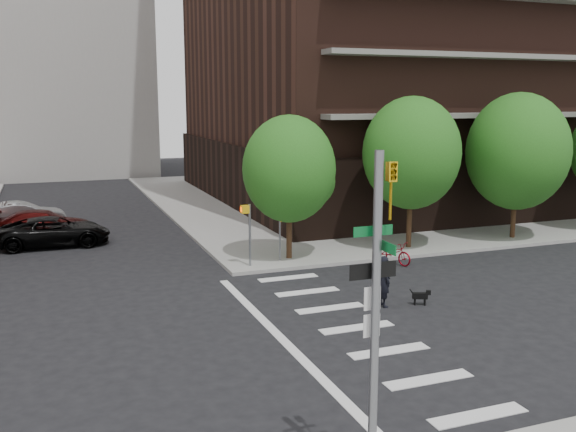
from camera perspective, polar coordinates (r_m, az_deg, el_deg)
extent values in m
plane|color=black|center=(19.17, -2.06, -11.01)|extent=(120.00, 120.00, 0.00)
cube|color=gray|center=(48.66, 12.05, 1.97)|extent=(39.00, 33.00, 0.15)
cube|color=silver|center=(15.61, 16.55, -16.65)|extent=(2.40, 0.50, 0.01)
cube|color=silver|center=(17.07, 12.38, -14.03)|extent=(2.40, 0.50, 0.01)
cube|color=silver|center=(18.63, 8.96, -11.77)|extent=(2.40, 0.50, 0.01)
cube|color=silver|center=(20.27, 6.12, -9.84)|extent=(2.40, 0.50, 0.01)
cube|color=silver|center=(21.96, 3.74, -8.19)|extent=(2.40, 0.50, 0.01)
cube|color=silver|center=(23.71, 1.73, -6.76)|extent=(2.40, 0.50, 0.01)
cube|color=silver|center=(25.49, 0.00, -5.53)|extent=(2.40, 0.50, 0.01)
cube|color=silver|center=(19.32, -0.63, -10.81)|extent=(0.30, 13.00, 0.01)
cube|color=black|center=(47.53, 9.27, 4.39)|extent=(25.50, 25.50, 4.00)
cylinder|color=#301E11|center=(27.80, 0.10, -1.43)|extent=(0.24, 0.24, 2.30)
sphere|color=#235B19|center=(27.37, 0.10, 4.21)|extent=(4.00, 4.00, 4.00)
cylinder|color=#301E11|center=(30.39, 10.73, -0.31)|extent=(0.24, 0.24, 2.60)
sphere|color=#235B19|center=(29.98, 10.93, 5.52)|extent=(4.50, 4.50, 4.50)
cylinder|color=#301E11|center=(33.90, 19.41, 0.12)|extent=(0.24, 0.24, 2.30)
sphere|color=#235B19|center=(33.52, 19.73, 5.43)|extent=(5.00, 5.00, 5.00)
cylinder|color=slate|center=(11.42, 7.75, -9.35)|extent=(0.16, 0.16, 6.00)
imported|color=gold|center=(10.99, 9.18, 2.21)|extent=(0.16, 0.20, 1.00)
cube|color=#0A5926|center=(11.12, 7.58, -1.32)|extent=(0.75, 0.02, 0.18)
cube|color=#0A5926|center=(11.11, 8.60, -2.67)|extent=(0.02, 0.75, 0.18)
cube|color=black|center=(11.25, 7.57, -4.84)|extent=(0.90, 0.02, 0.28)
cube|color=silver|center=(11.40, 7.51, -7.27)|extent=(0.32, 0.02, 0.42)
cube|color=silver|center=(11.56, 7.45, -9.63)|extent=(0.32, 0.02, 0.42)
cylinder|color=slate|center=(26.48, -3.41, -1.72)|extent=(0.10, 0.10, 2.60)
cube|color=gold|center=(26.21, -3.85, 0.60)|extent=(0.32, 0.25, 0.32)
cylinder|color=slate|center=(27.45, -0.73, -1.69)|extent=(0.08, 0.08, 2.20)
cube|color=gold|center=(27.14, -0.62, 0.10)|extent=(0.64, 0.02, 0.64)
imported|color=black|center=(32.75, -20.04, -1.31)|extent=(2.45, 5.18, 1.43)
imported|color=#3D0908|center=(35.12, -20.91, -0.64)|extent=(2.43, 4.97, 1.39)
imported|color=#9FA3A5|center=(37.72, -22.55, 0.04)|extent=(2.01, 4.64, 1.48)
imported|color=maroon|center=(27.90, 9.32, -3.22)|extent=(1.30, 2.00, 0.99)
imported|color=black|center=(22.14, 8.53, -5.75)|extent=(0.67, 0.47, 1.77)
cube|color=black|center=(22.63, 11.65, -6.96)|extent=(0.54, 0.37, 0.21)
cube|color=black|center=(22.64, 12.38, -6.66)|extent=(0.19, 0.17, 0.15)
cylinder|color=black|center=(22.82, 11.90, -7.39)|extent=(0.05, 0.05, 0.23)
cylinder|color=black|center=(22.58, 11.37, -7.57)|extent=(0.05, 0.05, 0.23)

